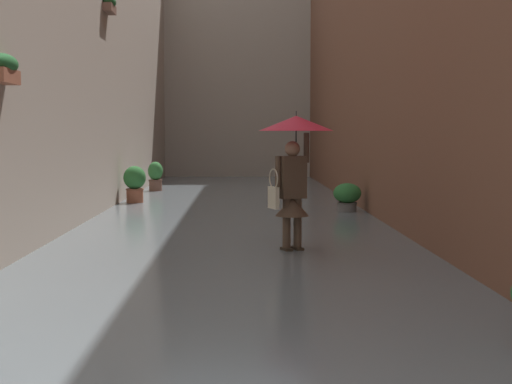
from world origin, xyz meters
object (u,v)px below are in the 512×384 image
at_px(potted_plant_near_left, 347,196).
at_px(potted_plant_mid_right, 135,183).
at_px(person_wading, 294,152).
at_px(potted_plant_near_right, 155,176).

bearing_deg(potted_plant_near_left, potted_plant_mid_right, -24.41).
bearing_deg(person_wading, potted_plant_near_left, -106.11).
distance_m(person_wading, potted_plant_near_left, 5.76).
relative_size(person_wading, potted_plant_near_left, 3.07).
xyz_separation_m(potted_plant_near_right, potted_plant_near_left, (-4.94, 6.15, -0.10)).
distance_m(potted_plant_near_right, potted_plant_near_left, 7.88).
xyz_separation_m(potted_plant_mid_right, potted_plant_near_left, (-5.01, 2.28, -0.15)).
relative_size(person_wading, potted_plant_mid_right, 2.17).
bearing_deg(potted_plant_mid_right, potted_plant_near_right, -91.13).
xyz_separation_m(person_wading, potted_plant_near_right, (3.37, -11.57, -1.02)).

